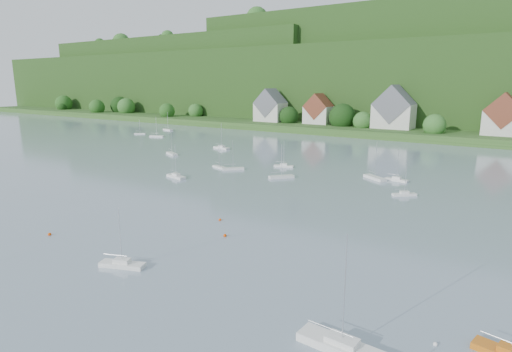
# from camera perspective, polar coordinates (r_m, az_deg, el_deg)

# --- Properties ---
(far_shore_strip) EXTENTS (600.00, 60.00, 3.00)m
(far_shore_strip) POSITION_cam_1_polar(r_m,az_deg,el_deg) (201.06, 17.49, 6.12)
(far_shore_strip) COLOR #2B501E
(far_shore_strip) RESTS_ON ground
(forested_ridge) EXTENTS (620.00, 181.22, 69.89)m
(forested_ridge) POSITION_cam_1_polar(r_m,az_deg,el_deg) (266.46, 22.18, 11.83)
(forested_ridge) COLOR #193C13
(forested_ridge) RESTS_ON ground
(village_building_0) EXTENTS (14.00, 10.40, 16.00)m
(village_building_0) POSITION_cam_1_polar(r_m,az_deg,el_deg) (210.99, 1.96, 9.15)
(village_building_0) COLOR beige
(village_building_0) RESTS_ON far_shore_strip
(village_building_1) EXTENTS (12.00, 9.36, 14.00)m
(village_building_1) POSITION_cam_1_polar(r_m,az_deg,el_deg) (200.83, 8.40, 8.64)
(village_building_1) COLOR beige
(village_building_1) RESTS_ON far_shore_strip
(village_building_2) EXTENTS (16.00, 11.44, 18.00)m
(village_building_2) POSITION_cam_1_polar(r_m,az_deg,el_deg) (187.47, 18.08, 8.36)
(village_building_2) COLOR beige
(village_building_2) RESTS_ON far_shore_strip
(village_building_3) EXTENTS (13.00, 10.40, 15.50)m
(village_building_3) POSITION_cam_1_polar(r_m,az_deg,el_deg) (178.81, 30.36, 6.82)
(village_building_3) COLOR beige
(village_building_3) RESTS_ON far_shore_strip
(near_sailboat_3) EXTENTS (5.78, 3.44, 7.54)m
(near_sailboat_3) POSITION_cam_1_polar(r_m,az_deg,el_deg) (54.76, -17.59, -11.19)
(near_sailboat_3) COLOR white
(near_sailboat_3) RESTS_ON ground
(near_sailboat_4) EXTENTS (7.75, 2.60, 10.30)m
(near_sailboat_4) POSITION_cam_1_polar(r_m,az_deg,el_deg) (38.52, 11.50, -21.50)
(near_sailboat_4) COLOR white
(near_sailboat_4) RESTS_ON ground
(mooring_buoy_0) EXTENTS (0.49, 0.49, 0.49)m
(mooring_buoy_0) POSITION_cam_1_polar(r_m,az_deg,el_deg) (69.45, -26.05, -7.18)
(mooring_buoy_0) COLOR #E94300
(mooring_buoy_0) RESTS_ON ground
(mooring_buoy_2) EXTENTS (0.48, 0.48, 0.48)m
(mooring_buoy_2) POSITION_cam_1_polar(r_m,az_deg,el_deg) (62.23, -4.21, -8.12)
(mooring_buoy_2) COLOR #E94300
(mooring_buoy_2) RESTS_ON ground
(mooring_buoy_3) EXTENTS (0.45, 0.45, 0.45)m
(mooring_buoy_3) POSITION_cam_1_polar(r_m,az_deg,el_deg) (69.12, -4.87, -6.00)
(mooring_buoy_3) COLOR #E94300
(mooring_buoy_3) RESTS_ON ground
(mooring_buoy_4) EXTENTS (0.39, 0.39, 0.39)m
(mooring_buoy_4) POSITION_cam_1_polar(r_m,az_deg,el_deg) (41.67, 23.01, -20.28)
(mooring_buoy_4) COLOR white
(mooring_buoy_4) RESTS_ON ground
(far_sailboat_cluster) EXTENTS (201.78, 73.90, 8.71)m
(far_sailboat_cluster) POSITION_cam_1_polar(r_m,az_deg,el_deg) (117.77, 10.37, 1.78)
(far_sailboat_cluster) COLOR white
(far_sailboat_cluster) RESTS_ON ground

